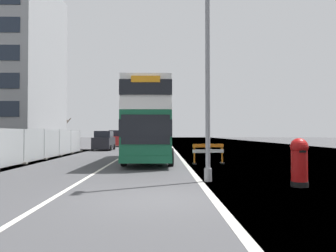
{
  "coord_description": "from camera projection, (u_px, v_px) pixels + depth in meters",
  "views": [
    {
      "loc": [
        0.1,
        -9.26,
        1.82
      ],
      "look_at": [
        0.45,
        7.93,
        2.2
      ],
      "focal_mm": 35.38,
      "sensor_mm": 36.0,
      "label": 1
    }
  ],
  "objects": [
    {
      "name": "car_oncoming_near",
      "position": [
        104.0,
        141.0,
        35.74
      ],
      "size": [
        2.03,
        4.54,
        2.07
      ],
      "color": "black",
      "rests_on": "ground"
    },
    {
      "name": "double_decker_bus",
      "position": [
        150.0,
        122.0,
        21.84
      ],
      "size": [
        2.91,
        11.48,
        4.8
      ],
      "color": "#145638",
      "rests_on": "ground"
    },
    {
      "name": "construction_site_fence",
      "position": [
        52.0,
        144.0,
        24.68
      ],
      "size": [
        0.44,
        17.2,
        2.13
      ],
      "color": "#A8AAAD",
      "rests_on": "ground"
    },
    {
      "name": "roadworks_barrier",
      "position": [
        208.0,
        151.0,
        19.52
      ],
      "size": [
        1.91,
        0.78,
        1.19
      ],
      "color": "orange",
      "rests_on": "ground"
    },
    {
      "name": "car_receding_mid",
      "position": [
        116.0,
        139.0,
        45.35
      ],
      "size": [
        2.04,
        3.9,
        2.22
      ],
      "color": "maroon",
      "rests_on": "ground"
    },
    {
      "name": "red_pillar_postbox",
      "position": [
        299.0,
        160.0,
        11.29
      ],
      "size": [
        0.61,
        0.61,
        1.66
      ],
      "color": "black",
      "rests_on": "ground"
    },
    {
      "name": "lamppost_foreground",
      "position": [
        208.0,
        66.0,
        12.59
      ],
      "size": [
        0.29,
        0.7,
        9.23
      ],
      "color": "gray",
      "rests_on": "ground"
    },
    {
      "name": "car_receding_far",
      "position": [
        123.0,
        138.0,
        55.19
      ],
      "size": [
        1.97,
        4.05,
        2.02
      ],
      "color": "black",
      "rests_on": "ground"
    },
    {
      "name": "ground",
      "position": [
        176.0,
        199.0,
        9.35
      ],
      "size": [
        140.0,
        280.0,
        0.1
      ],
      "color": "#424244"
    },
    {
      "name": "bare_tree_far_verge_near",
      "position": [
        65.0,
        131.0,
        55.83
      ],
      "size": [
        2.13,
        2.32,
        4.4
      ],
      "color": "#4C3D2D",
      "rests_on": "ground"
    }
  ]
}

